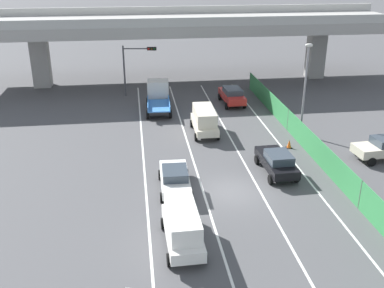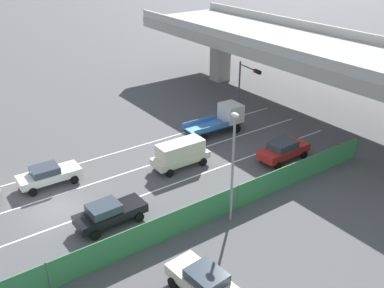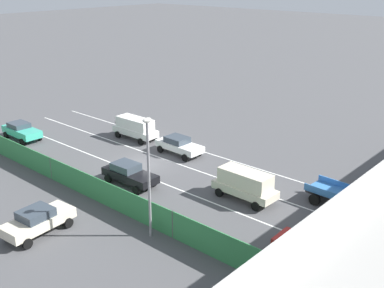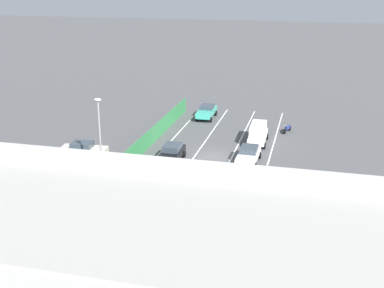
% 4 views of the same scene
% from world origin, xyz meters
% --- Properties ---
extents(ground_plane, '(300.00, 300.00, 0.00)m').
position_xyz_m(ground_plane, '(0.00, 0.00, 0.00)').
color(ground_plane, '#4C4C4F').
extents(lane_line_left_edge, '(0.14, 42.92, 0.01)m').
position_xyz_m(lane_line_left_edge, '(-5.37, 3.46, 0.00)').
color(lane_line_left_edge, silver).
rests_on(lane_line_left_edge, ground).
extents(lane_line_mid_left, '(0.14, 42.92, 0.01)m').
position_xyz_m(lane_line_mid_left, '(-1.79, 3.46, 0.00)').
color(lane_line_mid_left, silver).
rests_on(lane_line_mid_left, ground).
extents(lane_line_mid_right, '(0.14, 42.92, 0.01)m').
position_xyz_m(lane_line_mid_right, '(1.79, 3.46, 0.00)').
color(lane_line_mid_right, silver).
rests_on(lane_line_mid_right, ground).
extents(lane_line_right_edge, '(0.14, 42.92, 0.01)m').
position_xyz_m(lane_line_right_edge, '(5.37, 3.46, 0.00)').
color(lane_line_right_edge, silver).
rests_on(lane_line_right_edge, ground).
extents(elevated_overpass, '(49.86, 11.23, 7.99)m').
position_xyz_m(elevated_overpass, '(0.00, 26.92, 6.36)').
color(elevated_overpass, '#A09E99').
rests_on(elevated_overpass, ground).
extents(green_fence, '(0.10, 39.02, 1.82)m').
position_xyz_m(green_fence, '(6.98, 3.46, 0.91)').
color(green_fence, '#338447').
rests_on(green_fence, ground).
extents(car_van_white, '(2.01, 4.74, 2.09)m').
position_xyz_m(car_van_white, '(-3.71, -5.21, 1.19)').
color(car_van_white, silver).
rests_on(car_van_white, ground).
extents(car_van_cream, '(2.06, 4.69, 2.15)m').
position_xyz_m(car_van_cream, '(-0.15, 10.16, 1.22)').
color(car_van_cream, beige).
rests_on(car_van_cream, ground).
extents(car_sedan_red, '(2.13, 4.66, 1.68)m').
position_xyz_m(car_sedan_red, '(3.81, 17.66, 0.93)').
color(car_sedan_red, red).
rests_on(car_sedan_red, ground).
extents(car_hatchback_white, '(2.09, 4.55, 1.55)m').
position_xyz_m(car_hatchback_white, '(-3.53, 0.65, 0.87)').
color(car_hatchback_white, silver).
rests_on(car_hatchback_white, ground).
extents(car_sedan_black, '(2.06, 4.62, 1.62)m').
position_xyz_m(car_sedan_black, '(3.56, 2.13, 0.89)').
color(car_sedan_black, black).
rests_on(car_sedan_black, ground).
extents(flatbed_truck_blue, '(2.49, 5.67, 2.54)m').
position_xyz_m(flatbed_truck_blue, '(-3.54, 17.29, 1.30)').
color(flatbed_truck_blue, black).
rests_on(flatbed_truck_blue, ground).
extents(traffic_light, '(3.48, 0.79, 5.27)m').
position_xyz_m(traffic_light, '(-5.52, 21.79, 3.75)').
color(traffic_light, '#47474C').
rests_on(traffic_light, ground).
extents(street_lamp, '(0.60, 0.36, 7.53)m').
position_xyz_m(street_lamp, '(7.69, 8.76, 4.54)').
color(street_lamp, gray).
rests_on(street_lamp, ground).
extents(traffic_cone, '(0.47, 0.47, 0.67)m').
position_xyz_m(traffic_cone, '(5.87, 6.24, 0.31)').
color(traffic_cone, orange).
rests_on(traffic_cone, ground).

